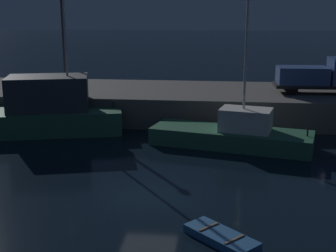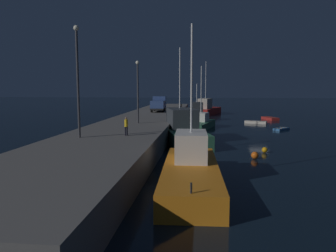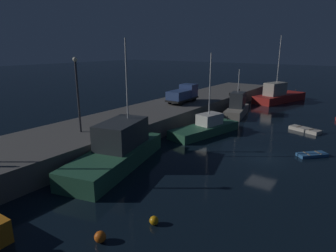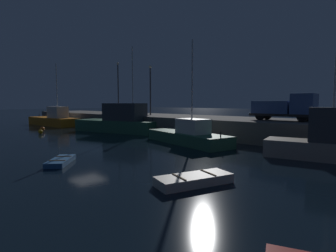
{
  "view_description": "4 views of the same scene",
  "coord_description": "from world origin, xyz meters",
  "px_view_note": "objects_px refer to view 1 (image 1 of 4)",
  "views": [
    {
      "loc": [
        2.96,
        -18.89,
        8.1
      ],
      "look_at": [
        -0.17,
        9.74,
        0.76
      ],
      "focal_mm": 49.56,
      "sensor_mm": 36.0,
      "label": 1
    },
    {
      "loc": [
        -45.81,
        7.88,
        6.18
      ],
      "look_at": [
        -4.58,
        12.23,
        1.32
      ],
      "focal_mm": 34.9,
      "sensor_mm": 36.0,
      "label": 2
    },
    {
      "loc": [
        -26.02,
        -7.39,
        10.12
      ],
      "look_at": [
        0.25,
        11.11,
        1.34
      ],
      "focal_mm": 30.98,
      "sensor_mm": 36.0,
      "label": 3
    },
    {
      "loc": [
        19.32,
        -11.11,
        3.8
      ],
      "look_at": [
        -2.33,
        12.22,
        1.04
      ],
      "focal_mm": 28.19,
      "sensor_mm": 36.0,
      "label": 4
    }
  ],
  "objects_px": {
    "fishing_trawler_red": "(37,112)",
    "utility_truck": "(320,76)",
    "dinghy_red_small": "(221,237)",
    "lamp_post_east": "(63,33)",
    "fishing_boat_blue": "(234,134)"
  },
  "relations": [
    {
      "from": "fishing_trawler_red",
      "to": "utility_truck",
      "type": "relative_size",
      "value": 2.02
    },
    {
      "from": "dinghy_red_small",
      "to": "utility_truck",
      "type": "xyz_separation_m",
      "value": [
        7.08,
        19.14,
        3.21
      ]
    },
    {
      "from": "fishing_trawler_red",
      "to": "lamp_post_east",
      "type": "bearing_deg",
      "value": 86.86
    },
    {
      "from": "lamp_post_east",
      "to": "utility_truck",
      "type": "height_order",
      "value": "lamp_post_east"
    },
    {
      "from": "fishing_trawler_red",
      "to": "dinghy_red_small",
      "type": "height_order",
      "value": "fishing_trawler_red"
    },
    {
      "from": "fishing_trawler_red",
      "to": "dinghy_red_small",
      "type": "distance_m",
      "value": 18.41
    },
    {
      "from": "fishing_trawler_red",
      "to": "fishing_boat_blue",
      "type": "xyz_separation_m",
      "value": [
        12.94,
        -1.83,
        -0.63
      ]
    },
    {
      "from": "dinghy_red_small",
      "to": "lamp_post_east",
      "type": "relative_size",
      "value": 0.39
    },
    {
      "from": "dinghy_red_small",
      "to": "lamp_post_east",
      "type": "xyz_separation_m",
      "value": [
        -11.88,
        19.01,
        6.16
      ]
    },
    {
      "from": "dinghy_red_small",
      "to": "utility_truck",
      "type": "distance_m",
      "value": 20.66
    },
    {
      "from": "fishing_trawler_red",
      "to": "lamp_post_east",
      "type": "distance_m",
      "value": 7.19
    },
    {
      "from": "fishing_trawler_red",
      "to": "dinghy_red_small",
      "type": "bearing_deg",
      "value": -48.5
    },
    {
      "from": "lamp_post_east",
      "to": "fishing_boat_blue",
      "type": "bearing_deg",
      "value": -29.25
    },
    {
      "from": "fishing_boat_blue",
      "to": "dinghy_red_small",
      "type": "xyz_separation_m",
      "value": [
        -0.77,
        -11.92,
        -0.63
      ]
    },
    {
      "from": "dinghy_red_small",
      "to": "utility_truck",
      "type": "relative_size",
      "value": 0.46
    }
  ]
}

